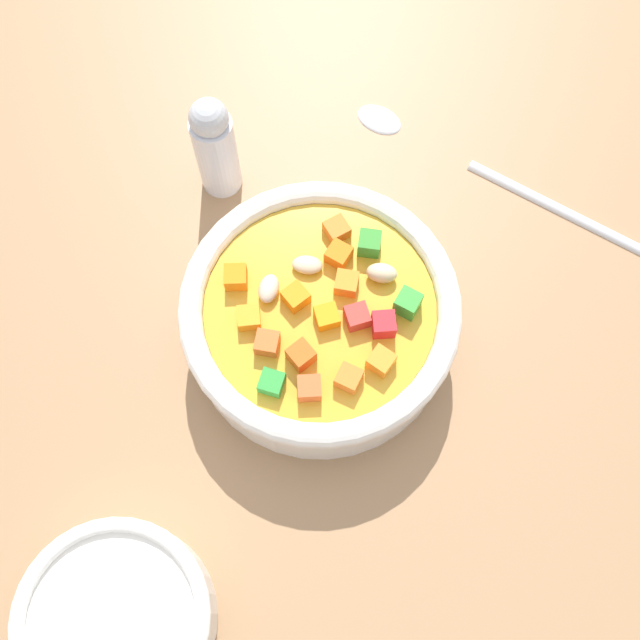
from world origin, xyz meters
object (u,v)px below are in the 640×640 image
spoon (487,171)px  pepper_shaker (215,146)px  side_bowl_small (117,620)px  soup_bowl_main (320,318)px

spoon → pepper_shaker: size_ratio=2.57×
side_bowl_small → soup_bowl_main: bearing=-103.7°
side_bowl_small → pepper_shaker: 30.21cm
soup_bowl_main → side_bowl_small: size_ratio=1.57×
spoon → pepper_shaker: 19.56cm
soup_bowl_main → spoon: (-7.37, -15.55, -2.65)cm
spoon → soup_bowl_main: bearing=76.3°
pepper_shaker → side_bowl_small: bearing=100.3°
pepper_shaker → spoon: bearing=-159.2°
spoon → side_bowl_small: bearing=82.8°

